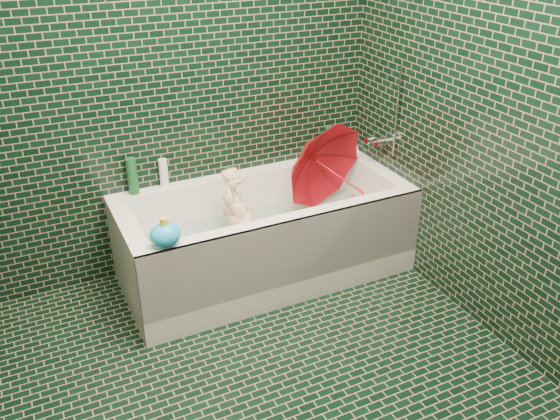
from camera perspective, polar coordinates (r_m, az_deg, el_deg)
name	(u,v)px	position (r m, az deg, el deg)	size (l,w,h in m)	color
floor	(269,409)	(2.86, -1.03, -18.60)	(2.80, 2.80, 0.00)	black
wall_back	(160,67)	(3.39, -11.51, 13.35)	(2.80, 2.80, 0.00)	black
wall_right	(533,107)	(2.89, 23.15, 9.14)	(2.80, 2.80, 0.00)	black
bathtub	(266,244)	(3.59, -1.33, -3.32)	(1.70, 0.75, 0.55)	white
bath_mat	(265,251)	(3.63, -1.43, -3.94)	(1.35, 0.47, 0.01)	green
water	(265,230)	(3.56, -1.46, -1.97)	(1.48, 0.53, 0.00)	silver
faucet	(385,136)	(3.73, 10.06, 7.06)	(0.18, 0.19, 0.55)	silver
child	(247,236)	(3.49, -3.22, -2.49)	(0.30, 0.19, 0.81)	#E4BA8E
umbrella	(336,174)	(3.63, 5.40, 3.46)	(0.57, 0.57, 0.50)	red
soap_bottle_a	(352,151)	(4.05, 6.98, 5.62)	(0.10, 0.10, 0.25)	white
soap_bottle_b	(343,154)	(4.00, 6.08, 5.35)	(0.09, 0.09, 0.19)	#5E207A
soap_bottle_c	(347,154)	(4.00, 6.44, 5.38)	(0.12, 0.12, 0.16)	#144722
bottle_right_tall	(329,142)	(3.92, 4.72, 6.55)	(0.06, 0.06, 0.20)	#144722
bottle_right_pump	(341,143)	(3.94, 5.87, 6.44)	(0.05, 0.05, 0.18)	silver
bottle_left_tall	(132,176)	(3.49, -14.03, 3.18)	(0.06, 0.06, 0.22)	#144722
bottle_left_short	(164,173)	(3.55, -11.14, 3.52)	(0.05, 0.05, 0.17)	white
rubber_duck	(316,151)	(3.91, 3.52, 5.65)	(0.13, 0.10, 0.10)	yellow
bath_toy	(165,234)	(2.94, -10.98, -2.31)	(0.20, 0.18, 0.15)	#1A9BEF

